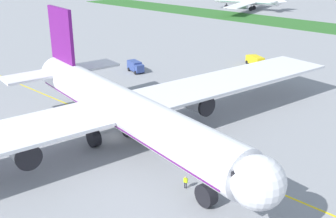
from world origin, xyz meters
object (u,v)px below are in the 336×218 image
Objects in this scene: airliner_foreground at (120,108)px; service_truck_baggage_loader at (136,66)px; service_truck_fuel_bowser at (255,60)px; ground_crew_wingwalker_port at (186,181)px; parked_airliner_far_left at (249,1)px; ground_crew_marshaller_front at (142,138)px.

airliner_foreground reaches higher than service_truck_baggage_loader.
airliner_foreground is 16.31× the size of service_truck_baggage_loader.
service_truck_baggage_loader reaches higher than service_truck_fuel_bowser.
service_truck_fuel_bowser is at bearing 114.40° from ground_crew_wingwalker_port.
service_truck_fuel_bowser is 0.11× the size of parked_airliner_far_left.
airliner_foreground is 54.92× the size of ground_crew_wingwalker_port.
ground_crew_wingwalker_port is 14.37m from ground_crew_marshaller_front.
service_truck_baggage_loader is 31.71m from service_truck_fuel_bowser.
service_truck_baggage_loader reaches higher than ground_crew_wingwalker_port.
ground_crew_wingwalker_port reaches higher than ground_crew_marshaller_front.
parked_airliner_far_left reaches higher than ground_crew_marshaller_front.
service_truck_fuel_bowser is 110.01m from parked_airliner_far_left.
airliner_foreground is at bearing -115.18° from ground_crew_marshaller_front.
airliner_foreground reaches higher than parked_airliner_far_left.
airliner_foreground reaches higher than ground_crew_marshaller_front.
parked_airliner_far_left is at bearing 120.32° from ground_crew_wingwalker_port.
parked_airliner_far_left is at bearing 110.04° from service_truck_baggage_loader.
airliner_foreground is 42.75m from service_truck_baggage_loader.
service_truck_baggage_loader is 124.90m from parked_airliner_far_left.
airliner_foreground is 15.99m from ground_crew_wingwalker_port.
ground_crew_wingwalker_port is at bearing -20.73° from ground_crew_marshaller_front.
ground_crew_wingwalker_port is 0.03× the size of parked_airliner_far_left.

